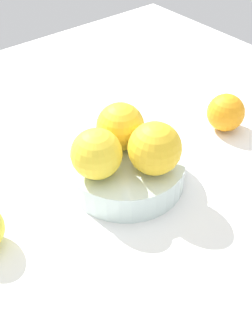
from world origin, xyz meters
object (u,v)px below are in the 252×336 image
(fruit_bowl, at_px, (126,171))
(orange_in_bowl_0, at_px, (155,148))
(orange_in_bowl_2, at_px, (120,127))
(orange_in_bowl_1, at_px, (97,154))
(orange_loose_1, at_px, (228,114))

(fruit_bowl, height_order, orange_in_bowl_0, orange_in_bowl_0)
(orange_in_bowl_2, bearing_deg, orange_in_bowl_0, -177.68)
(fruit_bowl, relative_size, orange_in_bowl_1, 2.45)
(orange_in_bowl_2, height_order, orange_loose_1, orange_in_bowl_2)
(fruit_bowl, distance_m, orange_in_bowl_0, 0.08)
(orange_in_bowl_1, relative_size, orange_loose_1, 1.09)
(fruit_bowl, bearing_deg, orange_in_bowl_0, -159.52)
(fruit_bowl, distance_m, orange_in_bowl_1, 0.08)
(fruit_bowl, bearing_deg, orange_loose_1, -91.17)
(orange_in_bowl_0, xyz_separation_m, orange_loose_1, (0.04, -0.21, -0.05))
(orange_in_bowl_2, xyz_separation_m, orange_loose_1, (-0.03, -0.22, -0.05))
(orange_in_bowl_0, xyz_separation_m, orange_in_bowl_1, (0.04, 0.07, -0.00))
(orange_loose_1, bearing_deg, fruit_bowl, 88.83)
(orange_in_bowl_1, relative_size, orange_in_bowl_2, 1.00)
(orange_in_bowl_1, distance_m, orange_in_bowl_2, 0.07)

